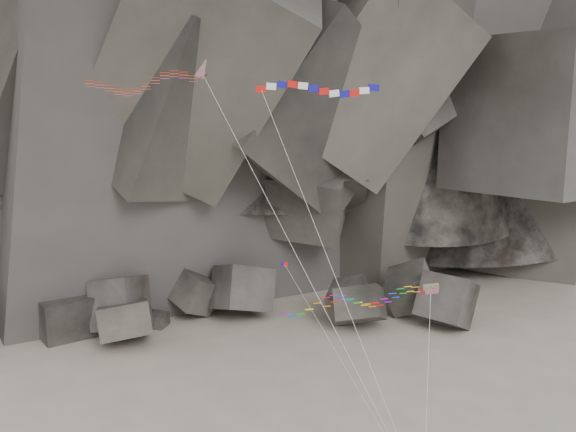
{
  "coord_description": "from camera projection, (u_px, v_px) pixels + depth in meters",
  "views": [
    {
      "loc": [
        -10.03,
        -47.51,
        30.03
      ],
      "look_at": [
        -1.71,
        6.0,
        19.89
      ],
      "focal_mm": 40.0,
      "sensor_mm": 36.0,
      "label": 1
    }
  ],
  "objects": [
    {
      "name": "banner_kite",
      "position": [
        318.0,
        91.0,
        49.46
      ],
      "size": [
        10.58,
        11.38,
        29.48
      ],
      "rotation": [
        0.0,
        0.0,
        -0.09
      ],
      "color": "red",
      "rests_on": "ground"
    },
    {
      "name": "parafoil_kite",
      "position": [
        353.0,
        300.0,
        48.93
      ],
      "size": [
        13.38,
        7.54,
        13.79
      ],
      "rotation": [
        0.0,
        0.0,
        -0.14
      ],
      "color": "gold",
      "rests_on": "ground"
    },
    {
      "name": "pennant_kite",
      "position": [
        307.0,
        304.0,
        52.84
      ],
      "size": [
        8.3,
        13.42,
        14.39
      ],
      "rotation": [
        0.0,
        0.0,
        -0.29
      ],
      "color": "red",
      "rests_on": "ground"
    },
    {
      "name": "headland",
      "position": [
        242.0,
        28.0,
        113.45
      ],
      "size": [
        110.0,
        70.0,
        84.0
      ],
      "primitive_type": null,
      "color": "#4E483F",
      "rests_on": "ground"
    },
    {
      "name": "delta_kite",
      "position": [
        138.0,
        83.0,
        49.91
      ],
      "size": [
        24.15,
        13.7,
        31.24
      ],
      "rotation": [
        0.0,
        0.0,
        0.41
      ],
      "color": "red",
      "rests_on": "ground"
    },
    {
      "name": "boulder_field",
      "position": [
        217.0,
        310.0,
        83.23
      ],
      "size": [
        71.21,
        17.16,
        8.92
      ],
      "color": "#47423F",
      "rests_on": "ground"
    }
  ]
}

